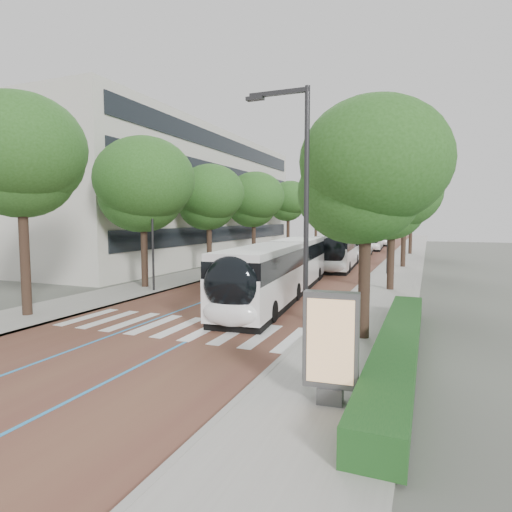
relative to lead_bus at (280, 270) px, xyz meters
The scene contains 22 objects.
ground 9.64m from the lead_bus, 101.38° to the right, with size 160.00×160.00×0.00m, color #51544C.
road 30.79m from the lead_bus, 93.49° to the left, with size 11.00×140.00×0.02m, color #562D26.
sidewalk_left 32.13m from the lead_bus, 106.99° to the left, with size 4.00×140.00×0.12m, color gray.
sidewalk_right 31.24m from the lead_bus, 79.61° to the left, with size 4.00×140.00×0.12m, color gray.
kerb_left 31.63m from the lead_bus, 103.69° to the left, with size 0.20×140.00×0.14m, color gray.
kerb_right 30.95m from the lead_bus, 83.08° to the left, with size 0.20×140.00×0.14m, color gray.
zebra_crossing 8.63m from the lead_bus, 101.39° to the right, with size 10.55×3.60×0.01m.
lane_line_left 30.93m from the lead_bus, 96.46° to the left, with size 0.12×126.00×0.01m, color #2785C7.
lane_line_right 30.73m from the lead_bus, 90.51° to the left, with size 0.12×126.00×0.01m, color #2785C7.
office_building 28.88m from the lead_bus, 138.80° to the left, with size 18.11×40.00×14.00m.
hedge 11.84m from the lead_bus, 52.18° to the right, with size 1.20×14.00×0.80m, color #18471A.
streetlight_near 13.57m from the lead_bus, 68.92° to the right, with size 1.82×0.20×8.00m.
streetlight_far 13.92m from the lead_bus, 69.50° to the left, with size 1.82×0.20×8.00m.
lamp_post_left 8.46m from the lead_bus, behind, with size 0.14×0.14×8.00m, color #29292C.
trees_left 17.27m from the lead_bus, 124.51° to the left, with size 6.45×60.59×9.64m.
trees_right 15.44m from the lead_bus, 66.80° to the left, with size 5.78×47.60×8.79m.
lead_bus is the anchor object (origin of this frame).
bus_queued_0 15.88m from the lead_bus, 88.48° to the left, with size 3.31×12.53×3.20m.
bus_queued_1 28.38m from the lead_bus, 89.42° to the left, with size 3.25×12.52×3.20m.
bus_queued_2 42.54m from the lead_bus, 89.61° to the left, with size 3.22×12.52×3.20m.
bus_queued_3 54.98m from the lead_bus, 89.58° to the left, with size 3.23×12.52×3.20m.
ad_panel 14.77m from the lead_bus, 66.40° to the right, with size 1.35×0.56×2.75m.
Camera 1 is at (9.91, -14.29, 4.61)m, focal length 30.00 mm.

